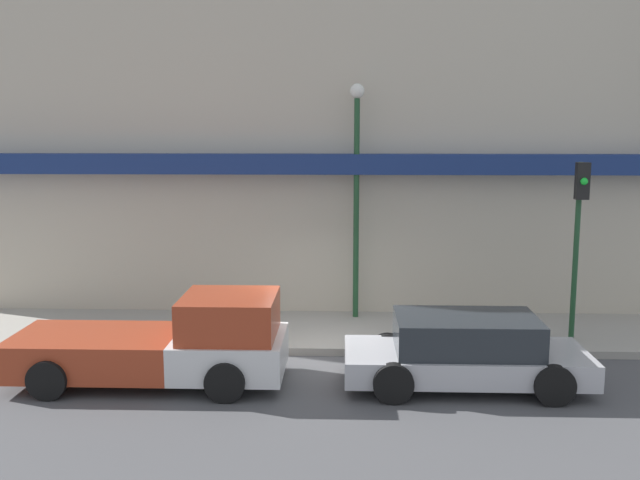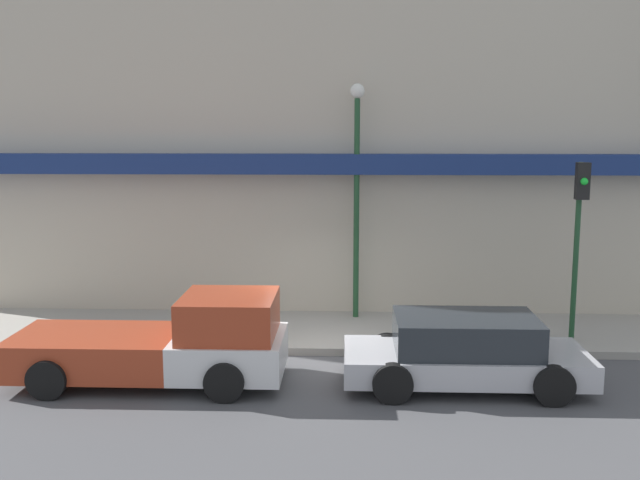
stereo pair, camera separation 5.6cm
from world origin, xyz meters
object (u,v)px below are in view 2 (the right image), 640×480
(traffic_light, at_px, (579,221))
(street_lamp, at_px, (357,175))
(fire_hydrant, at_px, (266,322))
(parked_car, at_px, (465,352))
(pickup_truck, at_px, (169,344))

(traffic_light, bearing_deg, street_lamp, 157.25)
(fire_hydrant, height_order, street_lamp, street_lamp)
(parked_car, bearing_deg, pickup_truck, -179.28)
(fire_hydrant, height_order, traffic_light, traffic_light)
(street_lamp, relative_size, traffic_light, 1.45)
(pickup_truck, xyz_separation_m, street_lamp, (3.69, 4.40, 3.02))
(fire_hydrant, distance_m, traffic_light, 7.34)
(parked_car, distance_m, traffic_light, 4.29)
(pickup_truck, bearing_deg, fire_hydrant, 59.72)
(traffic_light, bearing_deg, fire_hydrant, 178.14)
(parked_car, relative_size, street_lamp, 0.80)
(street_lamp, height_order, traffic_light, street_lamp)
(parked_car, bearing_deg, fire_hydrant, 148.64)
(fire_hydrant, bearing_deg, street_lamp, 40.83)
(parked_car, bearing_deg, traffic_light, 41.11)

